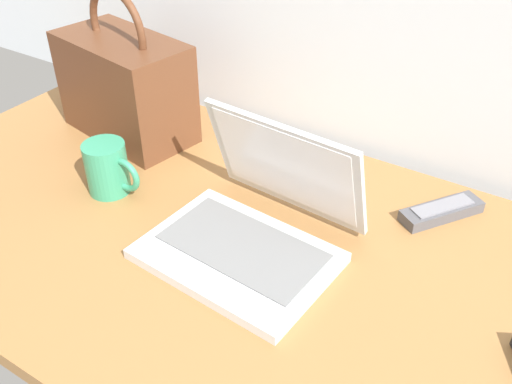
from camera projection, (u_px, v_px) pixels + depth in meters
desk at (262, 258)px, 0.98m from camera, size 1.60×0.76×0.03m
laptop at (254, 224)px, 0.96m from camera, size 0.33×0.31×0.21m
coffee_mug at (108, 168)px, 1.08m from camera, size 0.12×0.08×0.10m
remote_control_near at (442, 211)px, 1.04m from camera, size 0.13×0.16×0.02m
handbag at (125, 85)px, 1.23m from camera, size 0.32×0.21×0.33m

